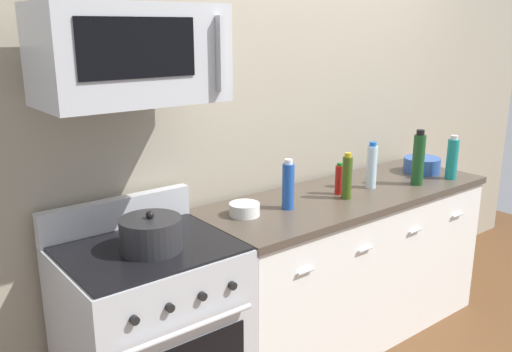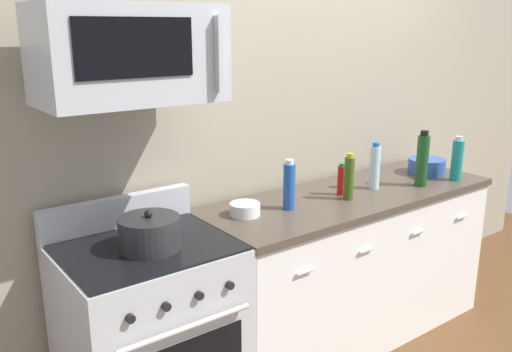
{
  "view_description": "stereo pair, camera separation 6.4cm",
  "coord_description": "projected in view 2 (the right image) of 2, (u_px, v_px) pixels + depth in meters",
  "views": [
    {
      "loc": [
        -2.31,
        -2.05,
        1.86
      ],
      "look_at": [
        -0.74,
        -0.05,
        1.16
      ],
      "focal_mm": 38.01,
      "sensor_mm": 36.0,
      "label": 1
    },
    {
      "loc": [
        -2.26,
        -2.09,
        1.86
      ],
      "look_at": [
        -0.74,
        -0.05,
        1.16
      ],
      "focal_mm": 38.01,
      "sensor_mm": 36.0,
      "label": 2
    }
  ],
  "objects": [
    {
      "name": "bottle_wine_green",
      "position": [
        422.0,
        160.0,
        3.26
      ],
      "size": [
        0.07,
        0.07,
        0.34
      ],
      "color": "#19471E",
      "rests_on": "countertop_slab"
    },
    {
      "name": "stockpot",
      "position": [
        149.0,
        233.0,
        2.35
      ],
      "size": [
        0.27,
        0.27,
        0.18
      ],
      "color": "#262628",
      "rests_on": "range_oven"
    },
    {
      "name": "back_wall",
      "position": [
        307.0,
        111.0,
        3.37
      ],
      "size": [
        4.97,
        0.1,
        2.7
      ],
      "primitive_type": "cube",
      "color": "#9E937F",
      "rests_on": "ground_plane"
    },
    {
      "name": "bowl_white_ceramic",
      "position": [
        245.0,
        209.0,
        2.78
      ],
      "size": [
        0.16,
        0.16,
        0.07
      ],
      "color": "white",
      "rests_on": "countertop_slab"
    },
    {
      "name": "bottle_water_clear",
      "position": [
        375.0,
        167.0,
        3.21
      ],
      "size": [
        0.06,
        0.06,
        0.28
      ],
      "color": "silver",
      "rests_on": "countertop_slab"
    },
    {
      "name": "bottle_hot_sauce_red",
      "position": [
        341.0,
        180.0,
        3.11
      ],
      "size": [
        0.05,
        0.05,
        0.19
      ],
      "color": "#B21914",
      "rests_on": "countertop_slab"
    },
    {
      "name": "bowl_blue_mixing",
      "position": [
        427.0,
        166.0,
        3.57
      ],
      "size": [
        0.24,
        0.24,
        0.1
      ],
      "color": "#2D519E",
      "rests_on": "countertop_slab"
    },
    {
      "name": "ground_plane",
      "position": [
        345.0,
        332.0,
        3.41
      ],
      "size": [
        5.97,
        5.97,
        0.0
      ],
      "primitive_type": "plane",
      "color": "brown"
    },
    {
      "name": "counter_unit",
      "position": [
        349.0,
        265.0,
        3.29
      ],
      "size": [
        1.88,
        0.66,
        0.92
      ],
      "color": "white",
      "rests_on": "ground_plane"
    },
    {
      "name": "bottle_olive_oil",
      "position": [
        349.0,
        178.0,
        3.01
      ],
      "size": [
        0.06,
        0.06,
        0.26
      ],
      "color": "#385114",
      "rests_on": "countertop_slab"
    },
    {
      "name": "bottle_soda_blue",
      "position": [
        290.0,
        186.0,
        2.85
      ],
      "size": [
        0.06,
        0.06,
        0.27
      ],
      "color": "#1E4CA5",
      "rests_on": "countertop_slab"
    },
    {
      "name": "range_oven",
      "position": [
        150.0,
        335.0,
        2.53
      ],
      "size": [
        0.76,
        0.69,
        1.07
      ],
      "color": "#B7BABF",
      "rests_on": "ground_plane"
    },
    {
      "name": "microwave",
      "position": [
        129.0,
        54.0,
        2.22
      ],
      "size": [
        0.74,
        0.44,
        0.4
      ],
      "color": "#B7BABF"
    },
    {
      "name": "bottle_sparkling_teal",
      "position": [
        457.0,
        160.0,
        3.39
      ],
      "size": [
        0.07,
        0.07,
        0.28
      ],
      "color": "#197F7A",
      "rests_on": "countertop_slab"
    }
  ]
}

